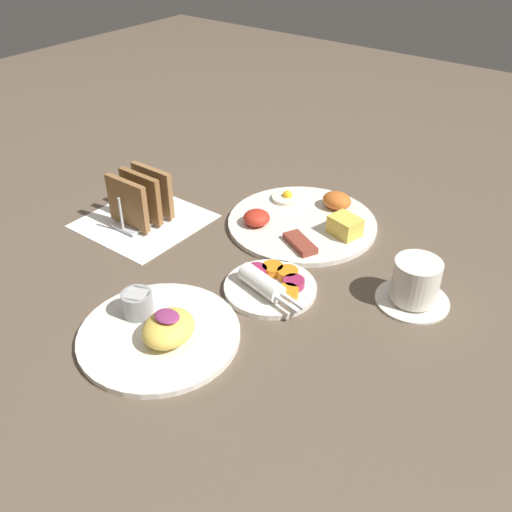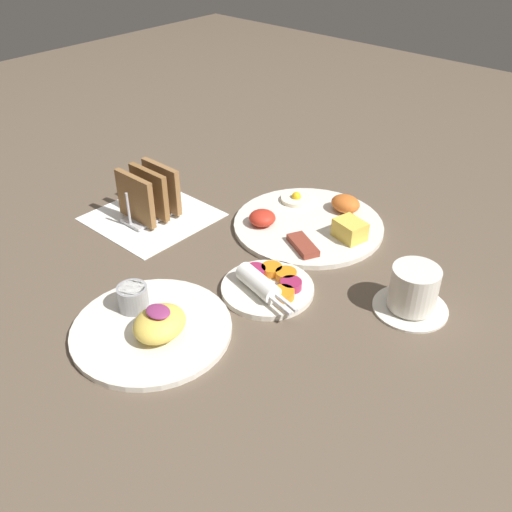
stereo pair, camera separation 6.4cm
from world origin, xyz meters
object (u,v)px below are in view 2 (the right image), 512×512
object	(u,v)px
plate_condiments	(268,285)
toast_rack	(150,195)
coffee_cup	(413,291)
plate_breakfast	(311,222)
plate_foreground	(152,324)

from	to	relation	value
plate_condiments	toast_rack	size ratio (longest dim) A/B	1.43
coffee_cup	plate_condiments	bearing A→B (deg)	-149.81
plate_breakfast	plate_condiments	xyz separation A→B (m)	(0.07, -0.21, 0.00)
plate_breakfast	toast_rack	world-z (taller)	toast_rack
plate_foreground	plate_condiments	bearing A→B (deg)	71.25
plate_foreground	coffee_cup	xyz separation A→B (m)	(0.27, 0.31, 0.02)
toast_rack	coffee_cup	distance (m)	0.54
toast_rack	plate_condiments	bearing A→B (deg)	-5.02
plate_breakfast	coffee_cup	bearing A→B (deg)	-19.33
plate_breakfast	coffee_cup	distance (m)	0.29
plate_breakfast	plate_foreground	distance (m)	0.41
toast_rack	coffee_cup	world-z (taller)	toast_rack
plate_foreground	toast_rack	world-z (taller)	toast_rack
coffee_cup	toast_rack	bearing A→B (deg)	-170.72
plate_breakfast	coffee_cup	xyz separation A→B (m)	(0.27, -0.10, 0.03)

